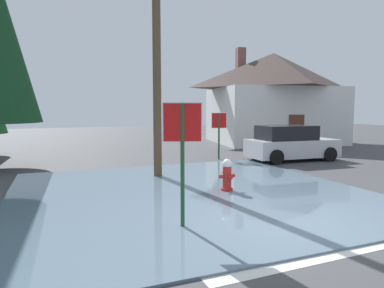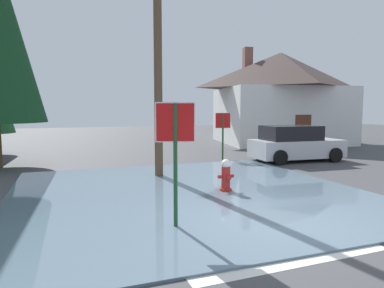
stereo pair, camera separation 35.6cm
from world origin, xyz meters
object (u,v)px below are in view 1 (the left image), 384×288
Objects in this scene: fire_hydrant at (227,176)px; parked_car at (290,144)px; stop_sign_near at (182,139)px; utility_pole at (156,25)px; house at (273,96)px; stop_sign_far at (219,126)px.

parked_car reaches higher than fire_hydrant.
stop_sign_near is 2.63× the size of fire_hydrant.
utility_pole is (0.96, 5.10, 3.34)m from stop_sign_near.
house is at bearing 39.56° from utility_pole.
parked_car is at bearing 12.54° from utility_pole.
fire_hydrant is (2.19, 2.32, -1.31)m from stop_sign_near.
stop_sign_far is at bearing 65.92° from fire_hydrant.
stop_sign_far is at bearing -139.66° from house.
utility_pole is 2.38× the size of parked_car.
stop_sign_far is (3.80, 2.97, -3.57)m from utility_pole.
utility_pole is (-1.23, 2.78, 4.65)m from fire_hydrant.
house is 9.04m from parked_car.
fire_hydrant is 5.56m from utility_pole.
house is (11.93, 14.16, 1.45)m from stop_sign_near.
parked_car is at bearing -27.17° from stop_sign_far.
stop_sign_near reaches higher than parked_car.
stop_sign_near is 6.17m from utility_pole.
utility_pole is 14.36m from house.
stop_sign_near reaches higher than fire_hydrant.
stop_sign_near is at bearing -133.33° from fire_hydrant.
stop_sign_near is 9.37m from stop_sign_far.
stop_sign_near is 1.14× the size of stop_sign_far.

